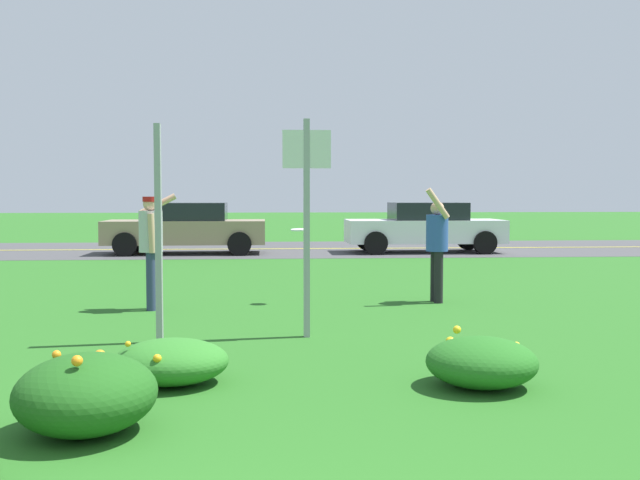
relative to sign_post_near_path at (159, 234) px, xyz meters
name	(u,v)px	position (x,y,z in m)	size (l,w,h in m)	color
ground_plane	(237,295)	(0.73, 4.02, -1.23)	(120.00, 120.00, 0.00)	#26601E
highway_strip	(249,249)	(0.73, 14.71, -1.23)	(120.00, 7.24, 0.01)	#424244
highway_center_stripe	(249,249)	(0.73, 14.71, -1.22)	(120.00, 0.16, 0.00)	yellow
daylily_clump_mid_center	(481,362)	(3.06, -2.21, -1.01)	(0.97, 0.95, 0.48)	#23661E
daylily_clump_near_camera	(171,362)	(0.36, -1.90, -1.03)	(1.01, 0.96, 0.41)	#2D7526
daylily_clump_front_center	(86,394)	(-0.07, -3.25, -0.95)	(0.99, 1.08, 0.61)	#1E5619
sign_post_near_path	(159,234)	(0.00, 0.00, 0.00)	(0.07, 0.10, 2.46)	#93969B
sign_post_by_roadside	(307,206)	(1.68, 0.21, 0.31)	(0.56, 0.10, 2.55)	#93969B
person_thrower_red_cap_gray_shirt	(151,241)	(-0.45, 2.48, -0.22)	(0.55, 0.52, 1.69)	#B2B2B7
person_catcher_blue_shirt	(437,242)	(3.86, 2.92, -0.29)	(0.41, 0.51, 1.78)	#2D4C9E
frisbee_white	(299,230)	(1.72, 2.99, -0.10)	(0.25, 0.25, 0.05)	white
car_white_center_left	(425,227)	(5.86, 13.09, -0.49)	(4.50, 2.00, 1.45)	silver
car_tan_center_right	(186,228)	(-1.01, 13.09, -0.49)	(4.50, 2.00, 1.45)	#937F60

